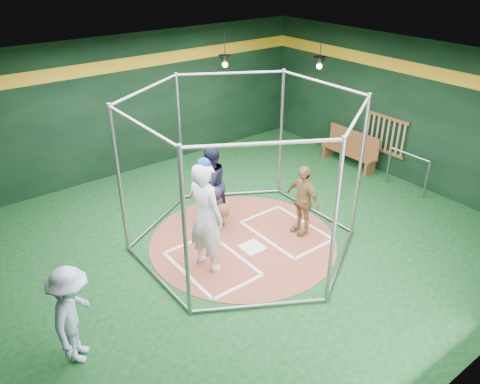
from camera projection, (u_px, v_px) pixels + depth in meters
room_shell at (243, 163)px, 8.73m from camera, size 10.10×9.10×3.53m
clay_disc at (243, 241)px, 9.55m from camera, size 3.80×3.80×0.01m
home_plate at (252, 247)px, 9.34m from camera, size 0.43×0.43×0.01m
batter_box_left at (212, 264)px, 8.86m from camera, size 1.17×1.77×0.01m
batter_box_right at (286, 230)px, 9.88m from camera, size 1.17×1.77×0.01m
batting_cage at (243, 175)px, 8.85m from camera, size 4.05×4.67×3.00m
bat_rack at (385, 134)px, 11.99m from camera, size 0.07×1.25×0.98m
pendant_lamp_near at (225, 60)px, 11.97m from camera, size 0.34×0.34×0.90m
pendant_lamp_far at (320, 61)px, 11.81m from camera, size 0.34×0.34×0.90m
batter_figure at (205, 216)px, 8.31m from camera, size 0.65×0.86×2.21m
visitor_leopard at (302, 200)px, 9.51m from camera, size 0.37×0.89×1.52m
catcher_figure at (217, 208)px, 9.75m from camera, size 0.47×0.55×0.96m
umpire at (210, 184)px, 9.95m from camera, size 0.93×0.78×1.69m
bystander_blue at (73, 315)px, 6.53m from camera, size 1.07×1.17×1.58m
dugout_bench at (351, 148)px, 12.64m from camera, size 0.39×1.66×0.97m
steel_railing at (408, 166)px, 11.26m from camera, size 0.05×1.12×0.97m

